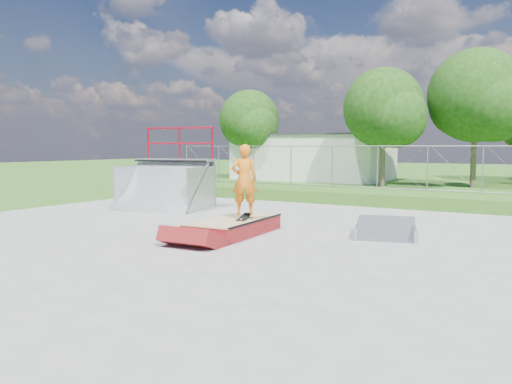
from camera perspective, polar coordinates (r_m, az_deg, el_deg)
ground at (r=11.84m, az=-1.48°, el=-5.82°), size 120.00×120.00×0.00m
concrete_pad at (r=11.84m, az=-1.48°, el=-5.72°), size 20.00×16.00×0.04m
grass_berm at (r=20.41m, az=12.82°, el=-0.57°), size 24.00×3.00×0.50m
grind_box at (r=12.82m, az=-2.54°, el=-4.02°), size 1.47×2.85×0.41m
quarter_pipe at (r=18.13m, az=-10.60°, el=2.69°), size 3.36×2.98×2.98m
flat_bank_ramp at (r=12.76m, az=14.60°, el=-4.19°), size 1.76×1.82×0.43m
skateboard at (r=12.77m, az=-1.33°, el=-2.91°), size 0.41×0.82×0.13m
skater at (r=12.68m, az=-1.34°, el=1.10°), size 0.78×0.71×1.79m
concrete_stairs at (r=23.72m, az=-7.75°, el=0.67°), size 1.50×1.60×0.80m
chain_link_fence at (r=21.28m, az=13.70°, el=2.75°), size 20.00×0.06×1.80m
utility_building_flat at (r=34.86m, az=6.59°, el=3.94°), size 10.00×6.00×3.00m
tree_left_near at (r=28.86m, az=14.75°, el=8.98°), size 4.76×4.48×6.65m
tree_center at (r=29.96m, az=24.33°, el=9.71°), size 5.44×5.12×7.60m
tree_left_far at (r=34.73m, az=-0.58°, el=7.99°), size 4.42×4.16×6.18m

